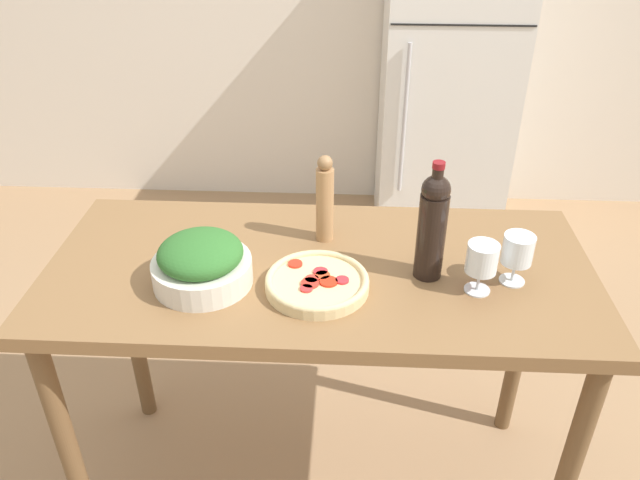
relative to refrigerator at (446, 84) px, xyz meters
The scene contains 9 objects.
ground_plane 2.08m from the refrigerator, 107.38° to the right, with size 14.00×14.00×0.00m, color #9E7A56.
refrigerator is the anchor object (origin of this frame).
prep_counter 1.90m from the refrigerator, 107.38° to the right, with size 1.49×0.69×0.91m.
wine_bottle 1.88m from the refrigerator, 98.57° to the right, with size 0.08×0.08×0.33m.
wine_glass_near 1.92m from the refrigerator, 94.64° to the right, with size 0.08×0.08×0.14m.
wine_glass_far 1.87m from the refrigerator, 91.75° to the right, with size 0.08×0.08×0.14m.
pepper_mill 1.77m from the refrigerator, 108.49° to the right, with size 0.05×0.05×0.26m.
salad_bowl 2.10m from the refrigerator, 114.42° to the right, with size 0.26×0.26×0.14m.
homemade_pizza 2.01m from the refrigerator, 106.54° to the right, with size 0.27×0.27×0.04m.
Camera 1 is at (0.08, -1.41, 1.87)m, focal length 35.00 mm.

